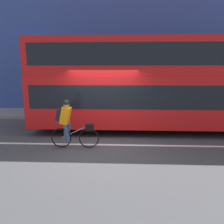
{
  "coord_description": "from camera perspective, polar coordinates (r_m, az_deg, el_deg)",
  "views": [
    {
      "loc": [
        0.66,
        -7.09,
        2.53
      ],
      "look_at": [
        0.31,
        0.67,
        1.0
      ],
      "focal_mm": 35.0,
      "sensor_mm": 36.0,
      "label": 1
    }
  ],
  "objects": [
    {
      "name": "ground_plane",
      "position": [
        7.56,
        -2.61,
        -8.43
      ],
      "size": [
        80.0,
        80.0,
        0.0
      ],
      "primitive_type": "plane",
      "color": "#424244"
    },
    {
      "name": "road_center_line",
      "position": [
        7.52,
        -2.64,
        -8.52
      ],
      "size": [
        50.0,
        0.14,
        0.01
      ],
      "primitive_type": "cube",
      "color": "silver",
      "rests_on": "ground_plane"
    },
    {
      "name": "sidewalk_curb",
      "position": [
        12.22,
        -0.58,
        -0.49
      ],
      "size": [
        60.0,
        2.44,
        0.14
      ],
      "color": "gray",
      "rests_on": "ground_plane"
    },
    {
      "name": "building_facade",
      "position": [
        13.53,
        -0.28,
        20.88
      ],
      "size": [
        60.0,
        0.3,
        9.64
      ],
      "color": "#33478C",
      "rests_on": "ground_plane"
    },
    {
      "name": "bus",
      "position": [
        9.22,
        14.0,
        7.89
      ],
      "size": [
        10.8,
        2.58,
        3.68
      ],
      "color": "black",
      "rests_on": "ground_plane"
    },
    {
      "name": "cyclist_on_bike",
      "position": [
        7.14,
        -11.1,
        -2.62
      ],
      "size": [
        1.56,
        0.32,
        1.59
      ],
      "color": "black",
      "rests_on": "ground_plane"
    },
    {
      "name": "trash_bin",
      "position": [
        12.79,
        -18.03,
        2.03
      ],
      "size": [
        0.51,
        0.51,
        0.98
      ],
      "color": "#262628",
      "rests_on": "sidewalk_curb"
    },
    {
      "name": "street_sign_post",
      "position": [
        12.17,
        -10.44,
        6.15
      ],
      "size": [
        0.36,
        0.09,
        2.45
      ],
      "color": "#59595B",
      "rests_on": "sidewalk_curb"
    }
  ]
}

